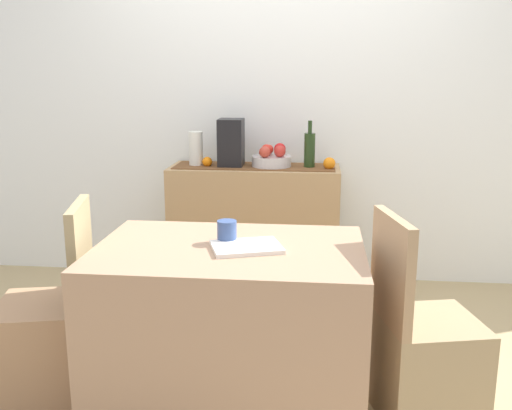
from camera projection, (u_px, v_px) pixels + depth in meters
ground_plane at (264, 350)px, 3.12m from camera, size 6.40×6.40×0.02m
room_wall_rear at (280, 87)px, 3.96m from camera, size 6.40×0.06×2.70m
sideboard_console at (255, 228)px, 3.93m from camera, size 1.12×0.42×0.84m
table_runner at (255, 166)px, 3.84m from camera, size 1.05×0.32×0.01m
fruit_bowl at (271, 161)px, 3.82m from camera, size 0.26×0.26×0.07m
apple_right at (267, 150)px, 3.82m from camera, size 0.07×0.07×0.07m
apple_upper at (265, 152)px, 3.73m from camera, size 0.07×0.07×0.07m
apple_front at (269, 149)px, 3.88m from camera, size 0.06×0.06×0.06m
apple_left at (280, 151)px, 3.75m from camera, size 0.08×0.08×0.08m
apple_center at (280, 149)px, 3.85m from camera, size 0.08×0.08×0.08m
wine_bottle at (310, 150)px, 3.77m from camera, size 0.07×0.07×0.31m
coffee_maker at (231, 143)px, 3.82m from camera, size 0.16×0.18×0.31m
ceramic_vase at (196, 149)px, 3.85m from camera, size 0.09×0.09×0.23m
orange_loose_mid at (329, 163)px, 3.73m from camera, size 0.08×0.08×0.08m
orange_loose_near_bowl at (207, 162)px, 3.83m from camera, size 0.07×0.07×0.07m
dining_table at (230, 328)px, 2.52m from camera, size 1.13×0.77×0.74m
open_book at (246, 247)px, 2.40m from camera, size 0.33×0.29×0.02m
coffee_cup at (227, 232)px, 2.48m from camera, size 0.08×0.08×0.10m
chair_near_window at (50, 341)px, 2.63m from camera, size 0.48×0.48×0.90m
chair_by_corner at (424, 360)px, 2.46m from camera, size 0.48×0.48×0.90m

